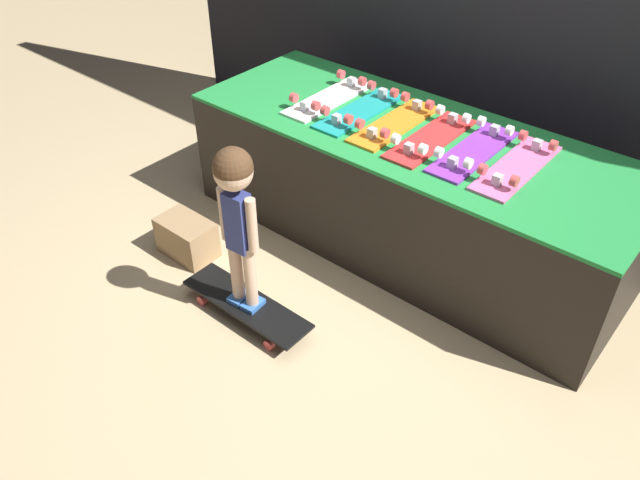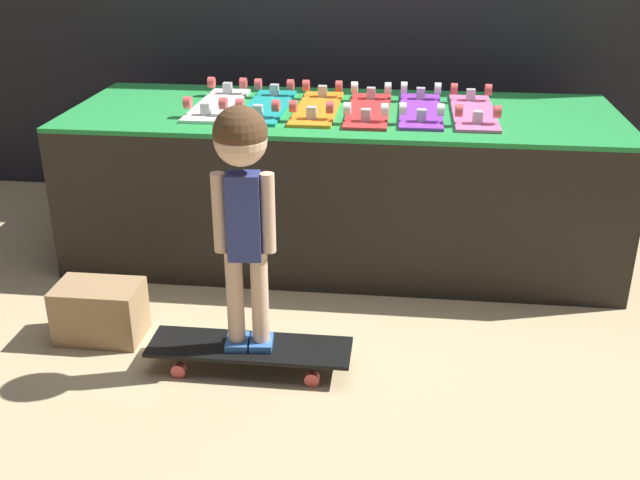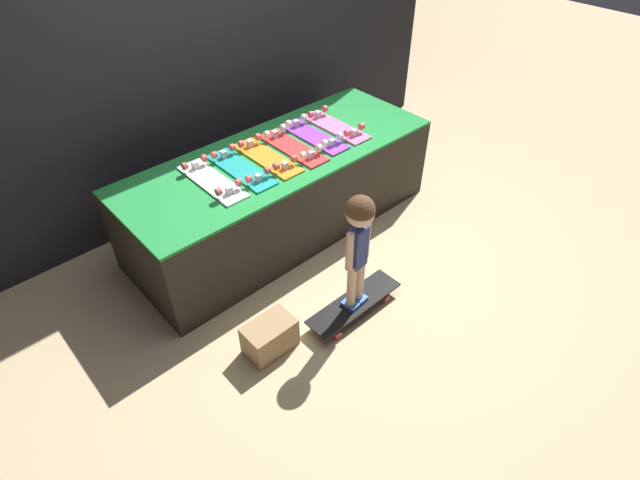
% 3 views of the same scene
% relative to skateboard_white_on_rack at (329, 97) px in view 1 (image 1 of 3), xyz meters
% --- Properties ---
extents(ground_plane, '(16.00, 16.00, 0.00)m').
position_rel_skateboard_white_on_rack_xyz_m(ground_plane, '(0.58, -0.56, -0.71)').
color(ground_plane, tan).
extents(display_rack, '(2.45, 0.90, 0.69)m').
position_rel_skateboard_white_on_rack_xyz_m(display_rack, '(0.58, -0.01, -0.36)').
color(display_rack, black).
rests_on(display_rack, ground_plane).
extents(skateboard_white_on_rack, '(0.19, 0.63, 0.09)m').
position_rel_skateboard_white_on_rack_xyz_m(skateboard_white_on_rack, '(0.00, 0.00, 0.00)').
color(skateboard_white_on_rack, white).
rests_on(skateboard_white_on_rack, display_rack).
extents(skateboard_teal_on_rack, '(0.19, 0.63, 0.09)m').
position_rel_skateboard_white_on_rack_xyz_m(skateboard_teal_on_rack, '(0.23, -0.01, 0.00)').
color(skateboard_teal_on_rack, teal).
rests_on(skateboard_teal_on_rack, display_rack).
extents(skateboard_orange_on_rack, '(0.19, 0.63, 0.09)m').
position_rel_skateboard_white_on_rack_xyz_m(skateboard_orange_on_rack, '(0.46, -0.01, 0.00)').
color(skateboard_orange_on_rack, orange).
rests_on(skateboard_orange_on_rack, display_rack).
extents(skateboard_red_on_rack, '(0.19, 0.63, 0.09)m').
position_rel_skateboard_white_on_rack_xyz_m(skateboard_red_on_rack, '(0.69, -0.03, 0.00)').
color(skateboard_red_on_rack, red).
rests_on(skateboard_red_on_rack, display_rack).
extents(skateboard_purple_on_rack, '(0.19, 0.63, 0.09)m').
position_rel_skateboard_white_on_rack_xyz_m(skateboard_purple_on_rack, '(0.92, -0.01, 0.00)').
color(skateboard_purple_on_rack, purple).
rests_on(skateboard_purple_on_rack, display_rack).
extents(skateboard_pink_on_rack, '(0.19, 0.63, 0.09)m').
position_rel_skateboard_white_on_rack_xyz_m(skateboard_pink_on_rack, '(1.15, -0.01, 0.00)').
color(skateboard_pink_on_rack, pink).
rests_on(skateboard_pink_on_rack, display_rack).
extents(skateboard_on_floor, '(0.73, 0.20, 0.09)m').
position_rel_skateboard_white_on_rack_xyz_m(skateboard_on_floor, '(0.34, -1.06, -0.63)').
color(skateboard_on_floor, black).
rests_on(skateboard_on_floor, ground_plane).
extents(child, '(0.21, 0.18, 0.87)m').
position_rel_skateboard_white_on_rack_xyz_m(child, '(0.34, -1.06, -0.01)').
color(child, '#3870C6').
rests_on(child, skateboard_on_floor).
extents(storage_box, '(0.32, 0.20, 0.22)m').
position_rel_skateboard_white_on_rack_xyz_m(storage_box, '(-0.27, -0.91, -0.60)').
color(storage_box, '#A37F56').
rests_on(storage_box, ground_plane).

